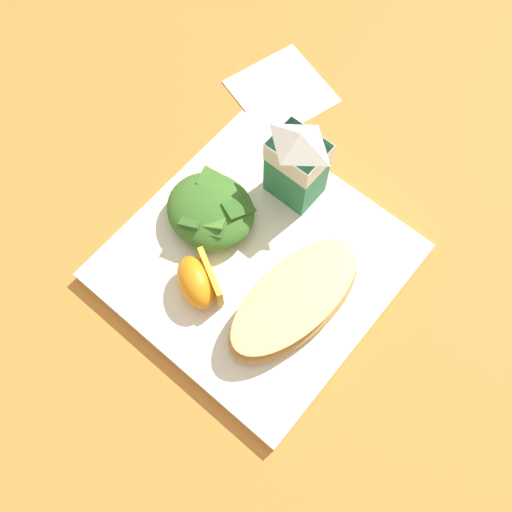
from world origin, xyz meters
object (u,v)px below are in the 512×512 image
object	(u,v)px
cheesy_pizza_bread	(294,300)
paper_napkin	(281,91)
milk_carton	(297,161)
green_salad_pile	(211,211)
white_plate	(256,262)
orange_wedge_front	(198,282)

from	to	relation	value
cheesy_pizza_bread	paper_napkin	size ratio (longest dim) A/B	1.62
cheesy_pizza_bread	milk_carton	world-z (taller)	milk_carton
green_salad_pile	paper_napkin	xyz separation A→B (m)	(-0.06, 0.20, -0.03)
white_plate	paper_napkin	world-z (taller)	white_plate
white_plate	orange_wedge_front	xyz separation A→B (m)	(-0.02, -0.06, 0.03)
green_salad_pile	paper_napkin	world-z (taller)	green_salad_pile
milk_carton	paper_napkin	bearing A→B (deg)	134.35
orange_wedge_front	green_salad_pile	bearing A→B (deg)	122.57
paper_napkin	orange_wedge_front	bearing A→B (deg)	-68.82
orange_wedge_front	paper_napkin	world-z (taller)	orange_wedge_front
cheesy_pizza_bread	milk_carton	bearing A→B (deg)	128.28
cheesy_pizza_bread	paper_napkin	xyz separation A→B (m)	(-0.19, 0.22, -0.03)
cheesy_pizza_bread	orange_wedge_front	world-z (taller)	orange_wedge_front
white_plate	paper_napkin	size ratio (longest dim) A/B	2.55
cheesy_pizza_bread	milk_carton	size ratio (longest dim) A/B	1.62
cheesy_pizza_bread	orange_wedge_front	bearing A→B (deg)	-151.06
green_salad_pile	paper_napkin	bearing A→B (deg)	106.63
white_plate	paper_napkin	xyz separation A→B (m)	(-0.13, 0.20, -0.01)
white_plate	green_salad_pile	distance (m)	0.08
white_plate	orange_wedge_front	world-z (taller)	orange_wedge_front
green_salad_pile	cheesy_pizza_bread	bearing A→B (deg)	-8.81
white_plate	milk_carton	world-z (taller)	milk_carton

